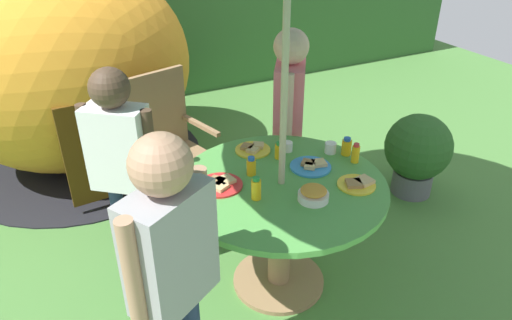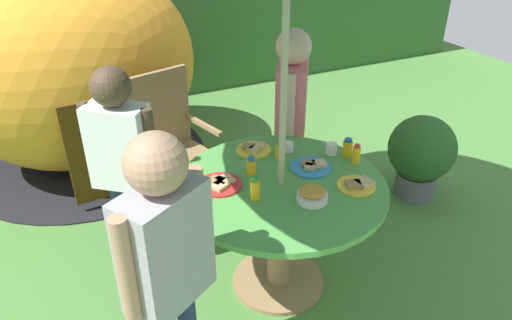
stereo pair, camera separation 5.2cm
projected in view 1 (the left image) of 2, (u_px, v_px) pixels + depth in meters
The scene contains 22 objects.
ground_plane at pixel (278, 283), 2.99m from camera, with size 10.00×10.00×0.02m, color #477A38.
garden_table at pixel (281, 209), 2.71m from camera, with size 1.17×1.17×0.73m.
wooden_chair at pixel (167, 140), 3.44m from camera, with size 0.58×0.56×1.04m.
dome_tent at pixel (67, 67), 3.91m from camera, with size 2.24×2.24×1.75m.
potted_plant at pixel (418, 151), 3.69m from camera, with size 0.51×0.51×0.67m.
child_in_pink_shirt at pixel (289, 101), 3.25m from camera, with size 0.36×0.41×1.37m.
child_in_white_shirt at pixel (119, 148), 2.73m from camera, with size 0.39×0.36×1.33m.
child_in_grey_shirt at pixel (170, 249), 1.89m from camera, with size 0.42×0.36×1.40m.
snack_bowl at pixel (313, 194), 2.46m from camera, with size 0.16×0.16×0.08m.
plate_far_left at pixel (220, 184), 2.59m from camera, with size 0.25×0.25×0.03m.
plate_mid_right at pixel (311, 166), 2.76m from camera, with size 0.24×0.24×0.03m.
plate_center_back at pixel (253, 149), 2.94m from camera, with size 0.22×0.22×0.03m.
plate_far_right at pixel (357, 184), 2.59m from camera, with size 0.21×0.21×0.03m.
juice_bottle_near_left at pixel (184, 178), 2.56m from camera, with size 0.06×0.06×0.12m.
juice_bottle_near_right at pixel (194, 196), 2.41m from camera, with size 0.05×0.05×0.12m.
juice_bottle_center_front at pixel (256, 189), 2.46m from camera, with size 0.05×0.05×0.13m.
juice_bottle_mid_left at pixel (356, 153), 2.79m from camera, with size 0.05×0.05×0.12m.
juice_bottle_front_edge at pixel (251, 166), 2.67m from camera, with size 0.05×0.05×0.11m.
juice_bottle_back_edge at pixel (347, 147), 2.88m from camera, with size 0.06×0.06×0.11m.
juice_bottle_spot_a at pixel (279, 151), 2.84m from camera, with size 0.05×0.05×0.11m.
cup_near at pixel (287, 147), 2.93m from camera, with size 0.06×0.06×0.06m, color white.
cup_far at pixel (330, 148), 2.91m from camera, with size 0.07×0.07×0.07m, color white.
Camera 1 is at (-1.13, -1.91, 2.13)m, focal length 33.44 mm.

